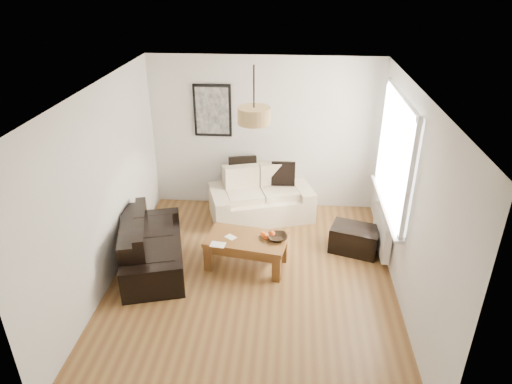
# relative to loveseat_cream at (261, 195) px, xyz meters

# --- Properties ---
(floor) EXTENTS (4.50, 4.50, 0.00)m
(floor) POSITION_rel_loveseat_cream_xyz_m (0.01, -1.78, -0.41)
(floor) COLOR brown
(floor) RESTS_ON ground
(ceiling) EXTENTS (3.80, 4.50, 0.00)m
(ceiling) POSITION_rel_loveseat_cream_xyz_m (0.01, -1.78, 2.19)
(ceiling) COLOR white
(ceiling) RESTS_ON floor
(wall_back) EXTENTS (3.80, 0.04, 2.60)m
(wall_back) POSITION_rel_loveseat_cream_xyz_m (0.01, 0.47, 0.89)
(wall_back) COLOR silver
(wall_back) RESTS_ON floor
(wall_front) EXTENTS (3.80, 0.04, 2.60)m
(wall_front) POSITION_rel_loveseat_cream_xyz_m (0.01, -4.03, 0.89)
(wall_front) COLOR silver
(wall_front) RESTS_ON floor
(wall_left) EXTENTS (0.04, 4.50, 2.60)m
(wall_left) POSITION_rel_loveseat_cream_xyz_m (-1.89, -1.78, 0.89)
(wall_left) COLOR silver
(wall_left) RESTS_ON floor
(wall_right) EXTENTS (0.04, 4.50, 2.60)m
(wall_right) POSITION_rel_loveseat_cream_xyz_m (1.91, -1.78, 0.89)
(wall_right) COLOR silver
(wall_right) RESTS_ON floor
(window_bay) EXTENTS (0.14, 1.90, 1.60)m
(window_bay) POSITION_rel_loveseat_cream_xyz_m (1.87, -0.98, 1.19)
(window_bay) COLOR white
(window_bay) RESTS_ON wall_right
(radiator) EXTENTS (0.10, 0.90, 0.52)m
(radiator) POSITION_rel_loveseat_cream_xyz_m (1.83, -0.98, -0.03)
(radiator) COLOR white
(radiator) RESTS_ON wall_right
(poster) EXTENTS (0.62, 0.04, 0.87)m
(poster) POSITION_rel_loveseat_cream_xyz_m (-0.84, 0.44, 1.29)
(poster) COLOR black
(poster) RESTS_ON wall_back
(pendant_shade) EXTENTS (0.40, 0.40, 0.20)m
(pendant_shade) POSITION_rel_loveseat_cream_xyz_m (0.01, -1.48, 1.82)
(pendant_shade) COLOR tan
(pendant_shade) RESTS_ON ceiling
(loveseat_cream) EXTENTS (1.85, 1.36, 0.82)m
(loveseat_cream) POSITION_rel_loveseat_cream_xyz_m (0.00, 0.00, 0.00)
(loveseat_cream) COLOR beige
(loveseat_cream) RESTS_ON floor
(sofa_leather) EXTENTS (1.21, 1.79, 0.71)m
(sofa_leather) POSITION_rel_loveseat_cream_xyz_m (-1.42, -1.53, -0.06)
(sofa_leather) COLOR black
(sofa_leather) RESTS_ON floor
(coffee_table) EXTENTS (1.20, 0.79, 0.46)m
(coffee_table) POSITION_rel_loveseat_cream_xyz_m (-0.10, -1.43, -0.18)
(coffee_table) COLOR brown
(coffee_table) RESTS_ON floor
(ottoman) EXTENTS (0.79, 0.63, 0.39)m
(ottoman) POSITION_rel_loveseat_cream_xyz_m (1.46, -0.93, -0.21)
(ottoman) COLOR black
(ottoman) RESTS_ON floor
(cushion_left) EXTENTS (0.48, 0.23, 0.47)m
(cushion_left) POSITION_rel_loveseat_cream_xyz_m (-0.32, 0.20, 0.34)
(cushion_left) COLOR black
(cushion_left) RESTS_ON loveseat_cream
(cushion_right) EXTENTS (0.40, 0.13, 0.39)m
(cushion_right) POSITION_rel_loveseat_cream_xyz_m (0.36, 0.20, 0.31)
(cushion_right) COLOR black
(cushion_right) RESTS_ON loveseat_cream
(fruit_bowl) EXTENTS (0.32, 0.32, 0.07)m
(fruit_bowl) POSITION_rel_loveseat_cream_xyz_m (0.33, -1.43, 0.08)
(fruit_bowl) COLOR black
(fruit_bowl) RESTS_ON coffee_table
(orange_a) EXTENTS (0.11, 0.11, 0.09)m
(orange_a) POSITION_rel_loveseat_cream_xyz_m (0.17, -1.42, 0.08)
(orange_a) COLOR #F95515
(orange_a) RESTS_ON fruit_bowl
(orange_b) EXTENTS (0.09, 0.09, 0.08)m
(orange_b) POSITION_rel_loveseat_cream_xyz_m (0.25, -1.34, 0.08)
(orange_b) COLOR #E24E13
(orange_b) RESTS_ON fruit_bowl
(orange_c) EXTENTS (0.08, 0.08, 0.07)m
(orange_c) POSITION_rel_loveseat_cream_xyz_m (0.13, -1.37, 0.08)
(orange_c) COLOR #F75D14
(orange_c) RESTS_ON fruit_bowl
(papers) EXTENTS (0.22, 0.17, 0.01)m
(papers) POSITION_rel_loveseat_cream_xyz_m (-0.47, -1.63, 0.05)
(papers) COLOR white
(papers) RESTS_ON coffee_table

